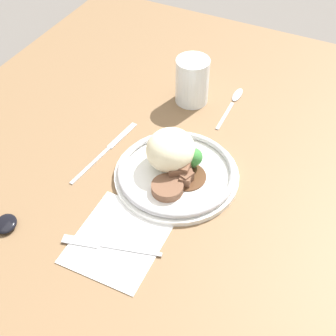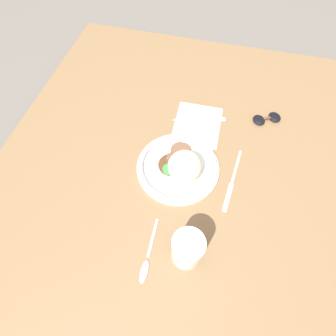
{
  "view_description": "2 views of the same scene",
  "coord_description": "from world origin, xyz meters",
  "px_view_note": "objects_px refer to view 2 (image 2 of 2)",
  "views": [
    {
      "loc": [
        -0.55,
        -0.26,
        0.68
      ],
      "look_at": [
        -0.01,
        0.01,
        0.06
      ],
      "focal_mm": 50.0,
      "sensor_mm": 36.0,
      "label": 1
    },
    {
      "loc": [
        0.38,
        0.06,
        0.68
      ],
      "look_at": [
        0.02,
        -0.03,
        0.06
      ],
      "focal_mm": 28.0,
      "sensor_mm": 36.0,
      "label": 2
    }
  ],
  "objects_px": {
    "plate": "(180,165)",
    "knife": "(232,182)",
    "sunglasses": "(267,119)",
    "fork": "(205,120)",
    "juice_glass": "(187,250)",
    "spoon": "(146,263)"
  },
  "relations": [
    {
      "from": "spoon",
      "to": "plate",
      "type": "bearing_deg",
      "value": 174.3
    },
    {
      "from": "plate",
      "to": "sunglasses",
      "type": "bearing_deg",
      "value": 137.19
    },
    {
      "from": "plate",
      "to": "fork",
      "type": "distance_m",
      "value": 0.21
    },
    {
      "from": "plate",
      "to": "sunglasses",
      "type": "distance_m",
      "value": 0.34
    },
    {
      "from": "sunglasses",
      "to": "plate",
      "type": "bearing_deg",
      "value": -69.49
    },
    {
      "from": "juice_glass",
      "to": "sunglasses",
      "type": "height_order",
      "value": "juice_glass"
    },
    {
      "from": "juice_glass",
      "to": "fork",
      "type": "distance_m",
      "value": 0.43
    },
    {
      "from": "plate",
      "to": "juice_glass",
      "type": "bearing_deg",
      "value": 16.48
    },
    {
      "from": "plate",
      "to": "knife",
      "type": "bearing_deg",
      "value": 88.93
    },
    {
      "from": "knife",
      "to": "spoon",
      "type": "bearing_deg",
      "value": -26.55
    },
    {
      "from": "knife",
      "to": "spoon",
      "type": "xyz_separation_m",
      "value": [
        0.27,
        -0.17,
        0.0
      ]
    },
    {
      "from": "juice_glass",
      "to": "knife",
      "type": "relative_size",
      "value": 0.51
    },
    {
      "from": "fork",
      "to": "knife",
      "type": "distance_m",
      "value": 0.23
    },
    {
      "from": "spoon",
      "to": "juice_glass",
      "type": "bearing_deg",
      "value": 114.14
    },
    {
      "from": "knife",
      "to": "spoon",
      "type": "relative_size",
      "value": 1.3
    },
    {
      "from": "fork",
      "to": "spoon",
      "type": "height_order",
      "value": "same"
    },
    {
      "from": "juice_glass",
      "to": "spoon",
      "type": "xyz_separation_m",
      "value": [
        0.04,
        -0.09,
        -0.04
      ]
    },
    {
      "from": "sunglasses",
      "to": "fork",
      "type": "bearing_deg",
      "value": -102.33
    },
    {
      "from": "knife",
      "to": "sunglasses",
      "type": "distance_m",
      "value": 0.27
    },
    {
      "from": "spoon",
      "to": "sunglasses",
      "type": "height_order",
      "value": "sunglasses"
    },
    {
      "from": "juice_glass",
      "to": "spoon",
      "type": "distance_m",
      "value": 0.11
    },
    {
      "from": "juice_glass",
      "to": "fork",
      "type": "relative_size",
      "value": 0.62
    }
  ]
}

